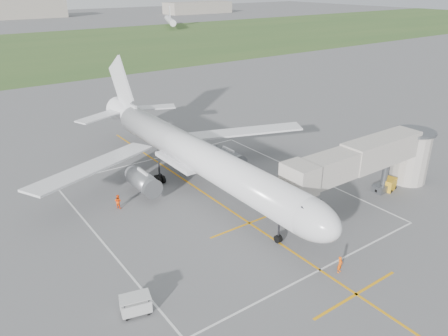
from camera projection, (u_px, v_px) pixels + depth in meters
ground at (198, 189)px, 53.66m from camera, size 700.00×700.00×0.00m
apron_markings at (226, 208)px, 49.32m from camera, size 28.20×60.00×0.01m
airliner at (194, 154)px, 52.46m from camera, size 38.93×46.75×13.52m
jet_bridge at (376, 159)px, 50.14m from camera, size 23.40×5.00×7.20m
gpu_unit at (389, 184)px, 53.25m from camera, size 2.18×1.75×1.45m
baggage_cart at (136, 305)px, 33.46m from camera, size 2.56×1.90×1.60m
ramp_worker_nose at (340, 264)px, 38.22m from camera, size 0.64×0.49×1.57m
ramp_worker_wing at (118, 201)px, 48.97m from camera, size 0.95×1.01×1.65m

